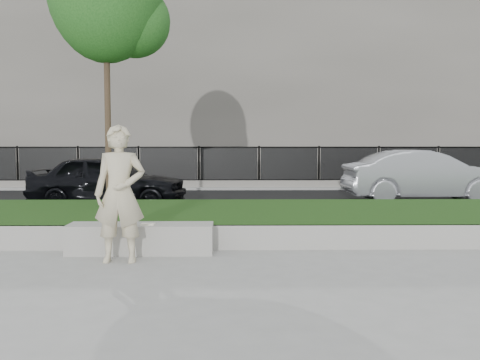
{
  "coord_description": "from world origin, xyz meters",
  "views": [
    {
      "loc": [
        0.64,
        -7.53,
        1.74
      ],
      "look_at": [
        0.76,
        1.2,
        1.12
      ],
      "focal_mm": 40.0,
      "sensor_mm": 36.0,
      "label": 1
    }
  ],
  "objects_px": {
    "car_dark": "(108,181)",
    "book": "(148,224)",
    "man": "(120,194)",
    "stone_bench": "(141,238)",
    "car_silver": "(424,176)"
  },
  "relations": [
    {
      "from": "stone_bench",
      "to": "car_dark",
      "type": "bearing_deg",
      "value": 107.72
    },
    {
      "from": "car_dark",
      "to": "stone_bench",
      "type": "bearing_deg",
      "value": -156.82
    },
    {
      "from": "stone_bench",
      "to": "man",
      "type": "distance_m",
      "value": 1.0
    },
    {
      "from": "car_silver",
      "to": "book",
      "type": "bearing_deg",
      "value": 134.8
    },
    {
      "from": "man",
      "to": "car_silver",
      "type": "bearing_deg",
      "value": 44.43
    },
    {
      "from": "car_dark",
      "to": "book",
      "type": "bearing_deg",
      "value": -155.95
    },
    {
      "from": "book",
      "to": "car_dark",
      "type": "relative_size",
      "value": 0.05
    },
    {
      "from": "man",
      "to": "stone_bench",
      "type": "bearing_deg",
      "value": 70.62
    },
    {
      "from": "man",
      "to": "car_dark",
      "type": "height_order",
      "value": "man"
    },
    {
      "from": "man",
      "to": "book",
      "type": "xyz_separation_m",
      "value": [
        0.32,
        0.51,
        -0.52
      ]
    },
    {
      "from": "stone_bench",
      "to": "car_silver",
      "type": "distance_m",
      "value": 9.87
    },
    {
      "from": "man",
      "to": "car_dark",
      "type": "relative_size",
      "value": 0.49
    },
    {
      "from": "man",
      "to": "book",
      "type": "distance_m",
      "value": 0.8
    },
    {
      "from": "stone_bench",
      "to": "man",
      "type": "relative_size",
      "value": 1.14
    },
    {
      "from": "book",
      "to": "car_dark",
      "type": "height_order",
      "value": "car_dark"
    }
  ]
}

